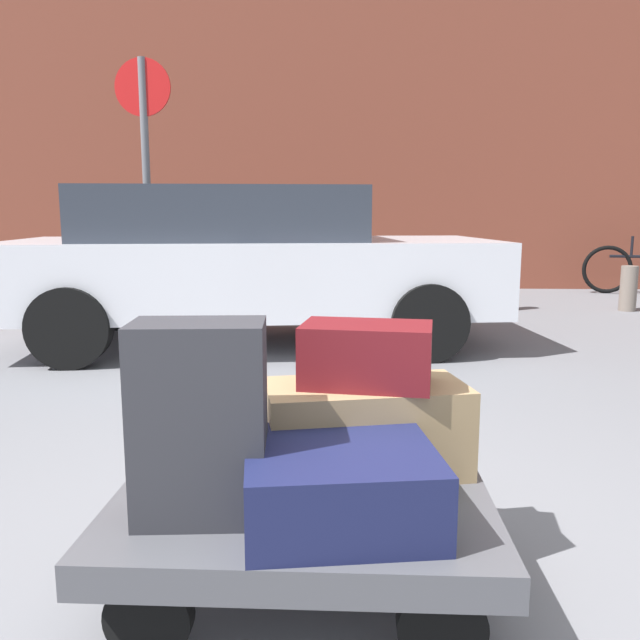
% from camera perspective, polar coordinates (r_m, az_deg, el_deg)
% --- Properties ---
extents(ground_plane, '(60.00, 60.00, 0.00)m').
position_cam_1_polar(ground_plane, '(2.20, -1.61, -23.49)').
color(ground_plane, slate).
extents(luggage_cart, '(1.15, 0.82, 0.34)m').
position_cam_1_polar(luggage_cart, '(2.07, -1.64, -17.23)').
color(luggage_cart, '#4C4C51').
rests_on(luggage_cart, ground_plane).
extents(duffel_bag_tan_front_right, '(0.71, 0.46, 0.30)m').
position_cam_1_polar(duffel_bag_tan_front_right, '(2.18, 4.05, -9.49)').
color(duffel_bag_tan_front_right, '#9E7F56').
rests_on(duffel_bag_tan_front_right, luggage_cart).
extents(suitcase_navy_rear_left, '(0.59, 0.55, 0.21)m').
position_cam_1_polar(suitcase_navy_rear_left, '(1.86, 1.78, -14.30)').
color(suitcase_navy_rear_left, '#191E47').
rests_on(suitcase_navy_rear_left, luggage_cart).
extents(suitcase_charcoal_stacked_top, '(0.38, 0.25, 0.56)m').
position_cam_1_polar(suitcase_charcoal_stacked_top, '(1.85, -10.55, -8.77)').
color(suitcase_charcoal_stacked_top, '#2D2D33').
rests_on(suitcase_charcoal_stacked_top, luggage_cart).
extents(duffel_bag_maroon_topmost_pile, '(0.45, 0.31, 0.20)m').
position_cam_1_polar(duffel_bag_maroon_topmost_pile, '(2.12, 4.13, -3.06)').
color(duffel_bag_maroon_topmost_pile, maroon).
rests_on(duffel_bag_maroon_topmost_pile, duffel_bag_tan_front_right).
extents(parked_car, '(4.50, 2.35, 1.42)m').
position_cam_1_polar(parked_car, '(5.94, -6.45, 5.16)').
color(parked_car, silver).
rests_on(parked_car, ground_plane).
extents(bollard_kerb_near, '(0.20, 0.20, 0.56)m').
position_cam_1_polar(bollard_kerb_near, '(8.36, 16.23, 2.75)').
color(bollard_kerb_near, '#72665B').
rests_on(bollard_kerb_near, ground_plane).
extents(bollard_kerb_mid, '(0.20, 0.20, 0.56)m').
position_cam_1_polar(bollard_kerb_mid, '(8.83, 25.60, 2.53)').
color(bollard_kerb_mid, '#72665B').
rests_on(bollard_kerb_mid, ground_plane).
extents(no_parking_sign, '(0.50, 0.07, 2.53)m').
position_cam_1_polar(no_parking_sign, '(6.10, -15.10, 12.52)').
color(no_parking_sign, slate).
rests_on(no_parking_sign, ground_plane).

